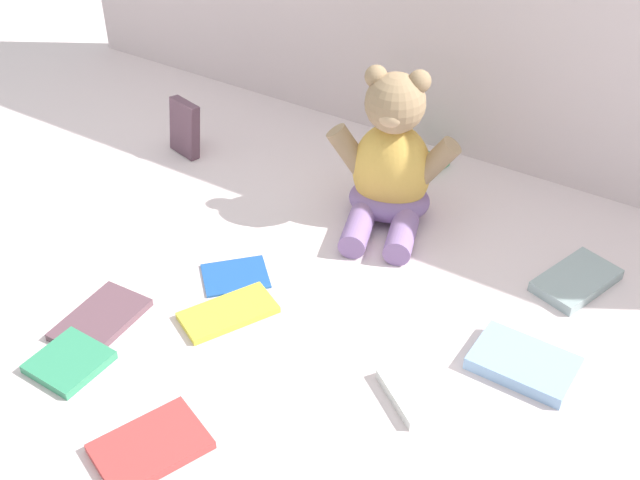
# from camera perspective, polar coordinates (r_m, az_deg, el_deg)

# --- Properties ---
(ground_plane) EXTENTS (3.20, 3.20, 0.00)m
(ground_plane) POSITION_cam_1_polar(r_m,az_deg,el_deg) (1.32, 2.43, -1.23)
(ground_plane) COLOR silver
(teddy_bear) EXTENTS (0.22, 0.22, 0.27)m
(teddy_bear) POSITION_cam_1_polar(r_m,az_deg,el_deg) (1.36, 4.98, 5.18)
(teddy_bear) COLOR #E5B24C
(teddy_bear) RESTS_ON ground_plane
(book_case_0) EXTENTS (0.13, 0.13, 0.01)m
(book_case_0) POSITION_cam_1_polar(r_m,az_deg,el_deg) (1.28, -5.94, -2.46)
(book_case_0) COLOR #1F54A9
(book_case_0) RESTS_ON ground_plane
(book_case_1) EXTENTS (0.09, 0.10, 0.01)m
(book_case_1) POSITION_cam_1_polar(r_m,az_deg,el_deg) (1.19, -17.12, -8.16)
(book_case_1) COLOR #379366
(book_case_1) RESTS_ON ground_plane
(book_case_2) EXTENTS (0.14, 0.16, 0.01)m
(book_case_2) POSITION_cam_1_polar(r_m,az_deg,el_deg) (1.07, -11.76, -13.95)
(book_case_2) COLOR #C83E3C
(book_case_2) RESTS_ON ground_plane
(book_case_3) EXTENTS (0.10, 0.08, 0.01)m
(book_case_3) POSITION_cam_1_polar(r_m,az_deg,el_deg) (1.56, 6.96, 5.50)
(book_case_3) COLOR #36A35F
(book_case_3) RESTS_ON ground_plane
(book_case_4) EXTENTS (0.09, 0.14, 0.01)m
(book_case_4) POSITION_cam_1_polar(r_m,az_deg,el_deg) (1.24, -15.09, -5.39)
(book_case_4) COLOR #684550
(book_case_4) RESTS_ON ground_plane
(book_case_5) EXTENTS (0.14, 0.09, 0.02)m
(book_case_5) POSITION_cam_1_polar(r_m,az_deg,el_deg) (1.17, 14.04, -8.35)
(book_case_5) COLOR #8CB5E1
(book_case_5) RESTS_ON ground_plane
(book_case_6) EXTENTS (0.07, 0.05, 0.11)m
(book_case_6) POSITION_cam_1_polar(r_m,az_deg,el_deg) (1.58, -9.44, 7.74)
(book_case_6) COLOR #5E3F4E
(book_case_6) RESTS_ON ground_plane
(book_case_7) EXTENTS (0.13, 0.16, 0.01)m
(book_case_7) POSITION_cam_1_polar(r_m,az_deg,el_deg) (1.22, -6.43, -5.07)
(book_case_7) COLOR yellow
(book_case_7) RESTS_ON ground_plane
(book_case_8) EXTENTS (0.12, 0.15, 0.02)m
(book_case_8) POSITION_cam_1_polar(r_m,az_deg,el_deg) (1.32, 17.48, -2.71)
(book_case_8) COLOR #8EA1A1
(book_case_8) RESTS_ON ground_plane
(book_case_9) EXTENTS (0.13, 0.13, 0.02)m
(book_case_9) POSITION_cam_1_polar(r_m,az_deg,el_deg) (1.11, 7.08, -10.37)
(book_case_9) COLOR white
(book_case_9) RESTS_ON ground_plane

